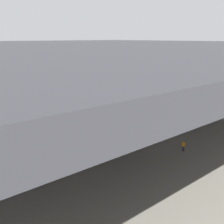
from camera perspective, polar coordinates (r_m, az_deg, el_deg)
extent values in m
plane|color=gray|center=(53.18, -2.81, -2.88)|extent=(110.00, 110.00, 0.00)
cube|color=#38383D|center=(62.04, -11.11, 13.01)|extent=(121.00, 99.00, 1.20)
cube|color=#4C4F54|center=(42.62, 6.35, 11.06)|extent=(115.50, 0.50, 0.70)
cube|color=#4C4F54|center=(76.77, -17.45, 12.20)|extent=(115.50, 0.50, 0.70)
cylinder|color=white|center=(55.52, -3.25, 1.67)|extent=(7.44, 29.05, 3.86)
cone|color=white|center=(45.93, 11.18, -1.45)|extent=(4.34, 5.07, 3.79)
cube|color=black|center=(47.02, 8.66, -0.33)|extent=(3.60, 3.09, 0.85)
cone|color=white|center=(67.57, -13.03, 4.05)|extent=(4.03, 6.54, 3.28)
cube|color=#19592D|center=(64.90, -12.01, 7.88)|extent=(0.77, 4.21, 6.32)
cube|color=white|center=(66.39, -9.38, 4.21)|extent=(5.27, 3.75, 0.16)
cube|color=white|center=(63.20, -13.19, 3.47)|extent=(5.27, 3.75, 0.16)
cube|color=white|center=(65.84, 0.02, 3.47)|extent=(16.91, 8.99, 0.24)
cylinder|color=#9EA3A8|center=(63.20, 0.27, 2.35)|extent=(3.01, 5.28, 2.40)
cube|color=white|center=(52.97, -14.53, 0.12)|extent=(16.91, 8.99, 0.24)
cylinder|color=#9EA3A8|center=(52.55, -11.45, -0.58)|extent=(3.01, 5.28, 2.40)
cube|color=#19592D|center=(55.45, -3.26, 1.96)|extent=(7.26, 26.97, 0.16)
cylinder|color=#9EA3A8|center=(50.01, 4.67, -2.58)|extent=(0.20, 0.20, 1.15)
cylinder|color=black|center=(50.26, 4.65, -3.45)|extent=(0.41, 0.93, 0.90)
cylinder|color=#9EA3A8|center=(59.74, -3.42, 0.37)|extent=(0.20, 0.20, 1.15)
cylinder|color=black|center=(59.94, -3.41, -0.37)|extent=(0.41, 0.93, 0.90)
cylinder|color=#9EA3A8|center=(56.40, -7.06, -0.60)|extent=(0.20, 0.20, 1.15)
cylinder|color=black|center=(56.62, -7.03, -1.38)|extent=(0.41, 0.93, 0.90)
cube|color=slate|center=(50.62, 5.19, -3.44)|extent=(4.05, 1.98, 0.70)
cube|color=slate|center=(50.06, 5.24, -1.42)|extent=(3.75, 1.74, 3.12)
cube|color=slate|center=(51.05, 6.46, 0.63)|extent=(1.25, 1.43, 0.12)
cylinder|color=black|center=(51.27, 5.93, 1.28)|extent=(0.06, 0.06, 1.00)
cylinder|color=black|center=(50.60, 7.03, 1.07)|extent=(0.06, 0.06, 1.00)
cylinder|color=black|center=(52.30, 5.61, -3.07)|extent=(0.31, 0.16, 0.30)
cylinder|color=black|center=(51.53, 6.87, -3.39)|extent=(0.31, 0.16, 0.30)
cylinder|color=black|center=(49.88, 3.44, -3.93)|extent=(0.31, 0.16, 0.30)
cylinder|color=black|center=(49.08, 4.73, -4.28)|extent=(0.31, 0.16, 0.30)
cylinder|color=#232838|center=(42.91, 14.24, -7.24)|extent=(0.14, 0.14, 0.82)
cylinder|color=#232838|center=(42.83, 14.45, -7.30)|extent=(0.14, 0.14, 0.82)
cube|color=orange|center=(42.62, 14.40, -6.40)|extent=(0.26, 0.38, 0.58)
cylinder|color=orange|center=(42.71, 14.13, -6.29)|extent=(0.09, 0.09, 0.55)
cylinder|color=orange|center=(42.51, 14.68, -6.43)|extent=(0.09, 0.09, 0.55)
sphere|color=#8C6647|center=(42.47, 14.44, -5.88)|extent=(0.22, 0.22, 0.22)
cylinder|color=#232838|center=(49.09, 9.13, -4.10)|extent=(0.14, 0.14, 0.81)
cylinder|color=#232838|center=(48.95, 9.01, -4.15)|extent=(0.14, 0.14, 0.81)
cube|color=yellow|center=(48.80, 9.10, -3.36)|extent=(0.38, 0.26, 0.57)
cylinder|color=yellow|center=(48.98, 9.25, -3.26)|extent=(0.09, 0.09, 0.55)
cylinder|color=yellow|center=(48.61, 8.96, -3.39)|extent=(0.09, 0.09, 0.55)
sphere|color=beige|center=(48.68, 9.12, -2.90)|extent=(0.22, 0.22, 0.22)
cube|color=yellow|center=(69.18, -5.16, 1.77)|extent=(1.65, 2.41, 0.70)
cylinder|color=black|center=(69.14, -4.35, 1.50)|extent=(0.27, 0.47, 0.44)
cylinder|color=black|center=(68.34, -4.95, 1.33)|extent=(0.27, 0.47, 0.44)
cylinder|color=black|center=(70.17, -5.35, 1.68)|extent=(0.27, 0.47, 0.44)
cylinder|color=black|center=(69.37, -5.95, 1.51)|extent=(0.27, 0.47, 0.44)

